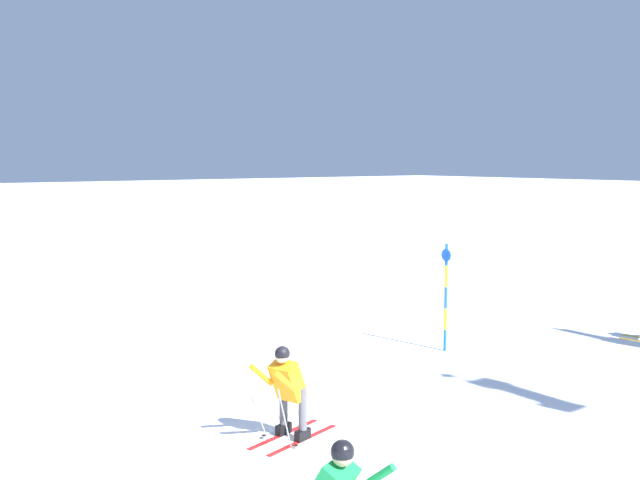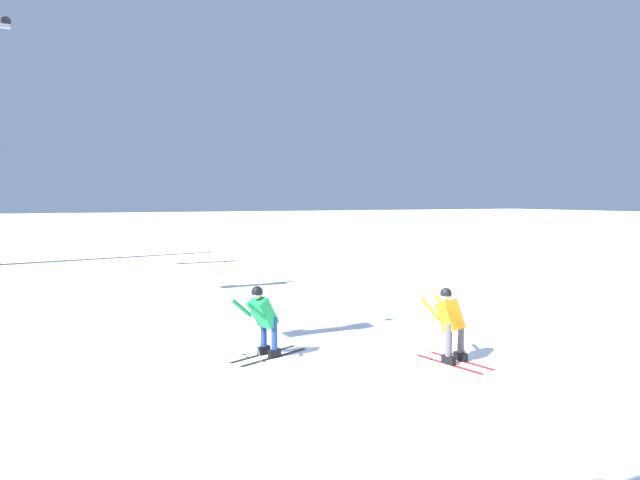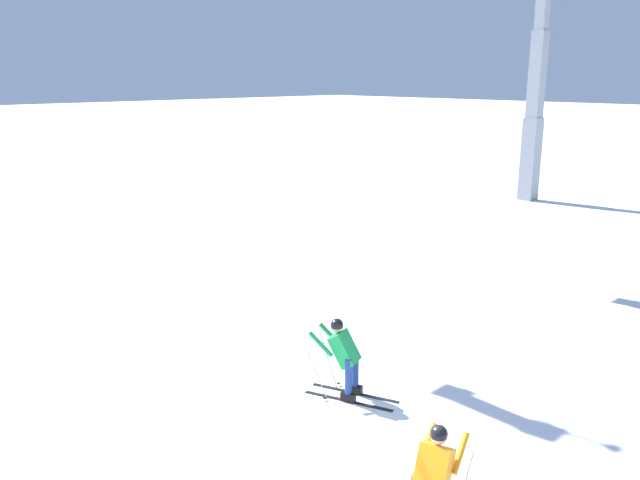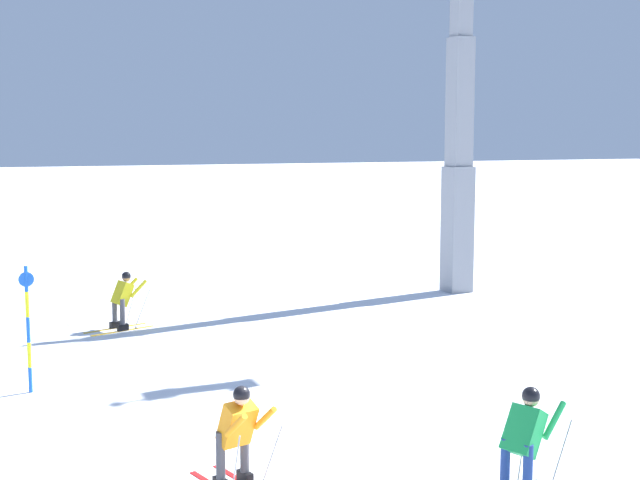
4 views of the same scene
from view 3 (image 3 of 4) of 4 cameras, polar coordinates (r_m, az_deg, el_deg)
name	(u,v)px [view 3 (image 3 of 4)]	position (r m, az deg, el deg)	size (l,w,h in m)	color
skier_carving_main	(434,474)	(8.95, 10.06, -19.73)	(1.66, 0.94, 1.61)	red
lift_tower_far	(536,91)	(32.03, 18.61, 12.43)	(0.72, 2.66, 12.21)	gray
skier_distant_downhill	(344,352)	(12.05, 2.12, -9.94)	(1.14, 1.78, 1.65)	black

